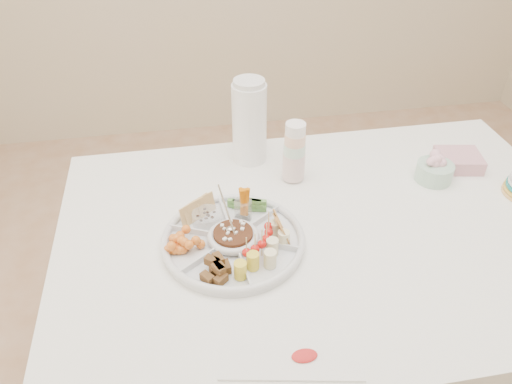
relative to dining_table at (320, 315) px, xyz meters
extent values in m
plane|color=tan|center=(0.00, 0.00, -0.38)|extent=(4.00, 4.00, 0.00)
cube|color=white|center=(0.00, 0.00, 0.00)|extent=(1.52, 1.02, 0.76)
cylinder|color=silver|center=(-0.28, -0.02, 0.40)|extent=(0.50, 0.50, 0.04)
cylinder|color=brown|center=(-0.28, -0.02, 0.41)|extent=(0.14, 0.14, 0.04)
cylinder|color=silver|center=(-0.05, 0.25, 0.48)|extent=(0.09, 0.09, 0.19)
cylinder|color=white|center=(-0.16, 0.39, 0.52)|extent=(0.12, 0.12, 0.29)
cylinder|color=#9BBCA8|center=(0.39, 0.17, 0.42)|extent=(0.13, 0.13, 0.09)
cube|color=#D293A1|center=(0.51, 0.23, 0.40)|extent=(0.16, 0.14, 0.05)
cube|color=white|center=(-0.21, -0.40, 0.38)|extent=(0.32, 0.16, 0.01)
camera|label=1|loc=(-0.39, -1.01, 1.30)|focal=35.00mm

